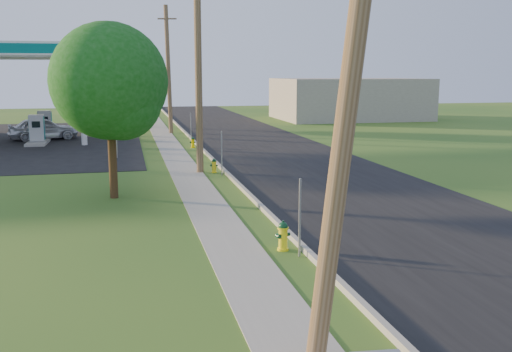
{
  "coord_description": "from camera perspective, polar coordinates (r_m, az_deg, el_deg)",
  "views": [
    {
      "loc": [
        -3.87,
        -8.94,
        4.55
      ],
      "look_at": [
        0.0,
        8.0,
        1.4
      ],
      "focal_mm": 40.0,
      "sensor_mm": 36.0,
      "label": 1
    }
  ],
  "objects": [
    {
      "name": "ground_plane",
      "position": [
        10.75,
        9.87,
        -14.92
      ],
      "size": [
        140.0,
        140.0,
        0.0
      ],
      "primitive_type": "plane",
      "color": "#2A561D",
      "rests_on": "ground"
    },
    {
      "name": "road",
      "position": [
        21.2,
        10.73,
        -2.28
      ],
      "size": [
        8.0,
        120.0,
        0.02
      ],
      "primitive_type": "cube",
      "color": "black",
      "rests_on": "ground"
    },
    {
      "name": "curb",
      "position": [
        19.94,
        0.12,
        -2.69
      ],
      "size": [
        0.15,
        120.0,
        0.15
      ],
      "primitive_type": "cube",
      "color": "gray",
      "rests_on": "ground"
    },
    {
      "name": "sidewalk",
      "position": [
        19.65,
        -4.86,
        -3.11
      ],
      "size": [
        1.5,
        120.0,
        0.03
      ],
      "primitive_type": "cube",
      "color": "gray",
      "rests_on": "ground"
    },
    {
      "name": "utility_pole_near",
      "position": [
        8.59,
        9.71,
        11.83
      ],
      "size": [
        1.4,
        0.32,
        9.48
      ],
      "color": "brown",
      "rests_on": "ground"
    },
    {
      "name": "utility_pole_mid",
      "position": [
        26.15,
        -5.79,
        11.11
      ],
      "size": [
        1.4,
        0.32,
        9.8
      ],
      "color": "brown",
      "rests_on": "ground"
    },
    {
      "name": "utility_pole_far",
      "position": [
        44.06,
        -8.75,
        10.48
      ],
      "size": [
        1.4,
        0.32,
        9.5
      ],
      "color": "brown",
      "rests_on": "ground"
    },
    {
      "name": "sign_post_near",
      "position": [
        14.22,
        4.41,
        -4.21
      ],
      "size": [
        0.05,
        0.04,
        2.0
      ],
      "primitive_type": "cube",
      "color": "gray",
      "rests_on": "ground"
    },
    {
      "name": "sign_post_mid",
      "position": [
        25.52,
        -3.45,
        2.26
      ],
      "size": [
        0.05,
        0.04,
        2.0
      ],
      "primitive_type": "cube",
      "color": "gray",
      "rests_on": "ground"
    },
    {
      "name": "sign_post_far",
      "position": [
        37.53,
        -6.53,
        4.78
      ],
      "size": [
        0.05,
        0.04,
        2.0
      ],
      "primitive_type": "cube",
      "color": "gray",
      "rests_on": "ground"
    },
    {
      "name": "fuel_pump_ne",
      "position": [
        39.53,
        -21.04,
        4.03
      ],
      "size": [
        1.2,
        3.2,
        1.9
      ],
      "color": "gray",
      "rests_on": "ground"
    },
    {
      "name": "fuel_pump_se",
      "position": [
        43.47,
        -20.32,
        4.59
      ],
      "size": [
        1.2,
        3.2,
        1.9
      ],
      "color": "gray",
      "rests_on": "ground"
    },
    {
      "name": "price_pylon",
      "position": [
        31.46,
        -14.3,
        11.57
      ],
      "size": [
        0.34,
        2.04,
        6.85
      ],
      "color": "gray",
      "rests_on": "ground"
    },
    {
      "name": "distant_building",
      "position": [
        58.26,
        9.28,
        7.63
      ],
      "size": [
        14.0,
        10.0,
        4.0
      ],
      "primitive_type": "cube",
      "color": "gray",
      "rests_on": "ground"
    },
    {
      "name": "tree_verge",
      "position": [
        21.17,
        -14.2,
        8.72
      ],
      "size": [
        4.19,
        4.19,
        6.36
      ],
      "color": "#372413",
      "rests_on": "ground"
    },
    {
      "name": "tree_lot",
      "position": [
        50.24,
        -13.67,
        10.64
      ],
      "size": [
        5.24,
        5.24,
        7.95
      ],
      "color": "#372413",
      "rests_on": "ground"
    },
    {
      "name": "hydrant_near",
      "position": [
        14.86,
        2.73,
        -5.99
      ],
      "size": [
        0.41,
        0.37,
        0.8
      ],
      "color": "yellow",
      "rests_on": "ground"
    },
    {
      "name": "hydrant_mid",
      "position": [
        26.39,
        -4.22,
        1.04
      ],
      "size": [
        0.35,
        0.31,
        0.67
      ],
      "color": "yellow",
      "rests_on": "ground"
    },
    {
      "name": "hydrant_far",
      "position": [
        35.33,
        -6.34,
        3.36
      ],
      "size": [
        0.36,
        0.32,
        0.69
      ],
      "color": "#FFDA00",
      "rests_on": "ground"
    },
    {
      "name": "car_silver",
      "position": [
        41.98,
        -20.52,
        4.47
      ],
      "size": [
        4.88,
        2.87,
        1.56
      ],
      "primitive_type": "imported",
      "rotation": [
        0.0,
        0.0,
        1.81
      ],
      "color": "silver",
      "rests_on": "ground"
    }
  ]
}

